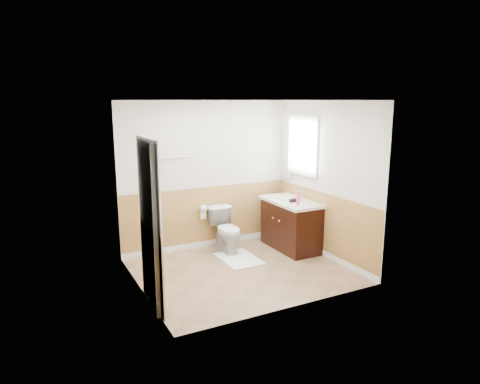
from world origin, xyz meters
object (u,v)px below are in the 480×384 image
lotion_bottle (298,198)px  soap_dispenser (300,195)px  bath_mat (239,259)px  toilet (227,230)px  vanity_cabinet (291,226)px

lotion_bottle → soap_dispenser: size_ratio=1.18×
lotion_bottle → soap_dispenser: bearing=51.0°
bath_mat → soap_dispenser: soap_dispenser is taller
toilet → vanity_cabinet: 1.10m
bath_mat → vanity_cabinet: (1.04, 0.07, 0.39)m
bath_mat → soap_dispenser: size_ratio=4.31×
toilet → lotion_bottle: bearing=-37.0°
toilet → bath_mat: size_ratio=0.92×
bath_mat → soap_dispenser: 1.49m
toilet → bath_mat: (0.00, -0.45, -0.36)m
bath_mat → soap_dispenser: (1.16, 0.01, 0.93)m
toilet → soap_dispenser: 1.36m
vanity_cabinet → bath_mat: bearing=-176.1°
toilet → soap_dispenser: (1.16, -0.44, 0.58)m
vanity_cabinet → soap_dispenser: (0.12, -0.06, 0.54)m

